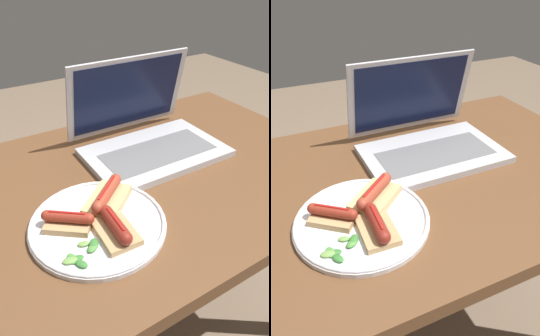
# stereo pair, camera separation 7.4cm
# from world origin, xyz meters

# --- Properties ---
(ground_plane) EXTENTS (6.00, 6.00, 0.00)m
(ground_plane) POSITION_xyz_m (0.00, 0.00, 0.00)
(ground_plane) COLOR #75604C
(desk) EXTENTS (1.09, 0.71, 0.73)m
(desk) POSITION_xyz_m (0.00, 0.00, 0.63)
(desk) COLOR brown
(desk) RESTS_ON ground_plane
(laptop) EXTENTS (0.37, 0.29, 0.24)m
(laptop) POSITION_xyz_m (0.07, 0.10, 0.77)
(laptop) COLOR #B7B7BC
(laptop) RESTS_ON desk
(plate) EXTENTS (0.28, 0.28, 0.02)m
(plate) POSITION_xyz_m (-0.19, -0.12, 0.74)
(plate) COLOR silver
(plate) RESTS_ON desk
(sausage_toast_left) EXTENTS (0.07, 0.11, 0.04)m
(sausage_toast_left) POSITION_xyz_m (-0.17, -0.17, 0.76)
(sausage_toast_left) COLOR tan
(sausage_toast_left) RESTS_ON plate
(sausage_toast_middle) EXTENTS (0.11, 0.10, 0.04)m
(sausage_toast_middle) POSITION_xyz_m (-0.24, -0.10, 0.76)
(sausage_toast_middle) COLOR tan
(sausage_toast_middle) RESTS_ON plate
(sausage_toast_right) EXTENTS (0.14, 0.13, 0.05)m
(sausage_toast_right) POSITION_xyz_m (-0.14, -0.07, 0.76)
(sausage_toast_right) COLOR tan
(sausage_toast_right) RESTS_ON plate
(salad_pile) EXTENTS (0.08, 0.07, 0.01)m
(salad_pile) POSITION_xyz_m (-0.24, -0.18, 0.75)
(salad_pile) COLOR #387A33
(salad_pile) RESTS_ON plate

